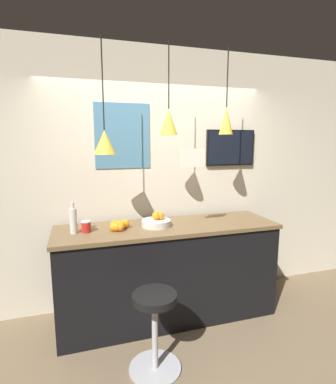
{
  "coord_description": "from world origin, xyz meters",
  "views": [
    {
      "loc": [
        -0.88,
        -2.17,
        1.88
      ],
      "look_at": [
        0.0,
        0.69,
        1.37
      ],
      "focal_mm": 28.0,
      "sensor_mm": 36.0,
      "label": 1
    }
  ],
  "objects_px": {
    "fruit_bowl": "(157,222)",
    "spread_jar": "(86,227)",
    "mounted_tv": "(230,148)",
    "juice_bottle": "(73,220)",
    "bar_stool": "(155,321)"
  },
  "relations": [
    {
      "from": "juice_bottle",
      "to": "spread_jar",
      "type": "height_order",
      "value": "juice_bottle"
    },
    {
      "from": "spread_jar",
      "to": "mounted_tv",
      "type": "distance_m",
      "value": 1.92
    },
    {
      "from": "fruit_bowl",
      "to": "spread_jar",
      "type": "height_order",
      "value": "fruit_bowl"
    },
    {
      "from": "spread_jar",
      "to": "mounted_tv",
      "type": "relative_size",
      "value": 0.18
    },
    {
      "from": "juice_bottle",
      "to": "mounted_tv",
      "type": "relative_size",
      "value": 0.48
    },
    {
      "from": "bar_stool",
      "to": "juice_bottle",
      "type": "xyz_separation_m",
      "value": [
        -0.6,
        0.72,
        0.71
      ]
    },
    {
      "from": "bar_stool",
      "to": "fruit_bowl",
      "type": "height_order",
      "value": "fruit_bowl"
    },
    {
      "from": "fruit_bowl",
      "to": "juice_bottle",
      "type": "height_order",
      "value": "juice_bottle"
    },
    {
      "from": "bar_stool",
      "to": "spread_jar",
      "type": "xyz_separation_m",
      "value": [
        -0.48,
        0.72,
        0.64
      ]
    },
    {
      "from": "juice_bottle",
      "to": "fruit_bowl",
      "type": "bearing_deg",
      "value": 0.1
    },
    {
      "from": "fruit_bowl",
      "to": "spread_jar",
      "type": "xyz_separation_m",
      "value": [
        -0.7,
        -0.0,
        0.01
      ]
    },
    {
      "from": "fruit_bowl",
      "to": "spread_jar",
      "type": "bearing_deg",
      "value": -179.89
    },
    {
      "from": "fruit_bowl",
      "to": "spread_jar",
      "type": "distance_m",
      "value": 0.7
    },
    {
      "from": "bar_stool",
      "to": "fruit_bowl",
      "type": "xyz_separation_m",
      "value": [
        0.21,
        0.72,
        0.63
      ]
    },
    {
      "from": "bar_stool",
      "to": "mounted_tv",
      "type": "height_order",
      "value": "mounted_tv"
    }
  ]
}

